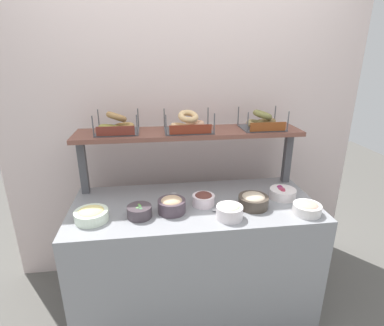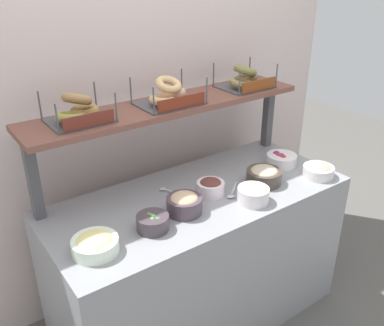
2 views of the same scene
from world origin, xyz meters
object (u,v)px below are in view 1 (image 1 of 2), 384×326
at_px(bagel_basket_plain, 188,124).
at_px(bowl_tuna_salad, 253,200).
at_px(serving_spoon_near_plate, 219,208).
at_px(serving_spoon_by_edge, 176,196).
at_px(bagel_basket_everything, 117,125).
at_px(bowl_chocolate_spread, 203,199).
at_px(bowl_scallion_spread, 230,211).
at_px(bowl_beet_salad, 282,193).
at_px(bowl_hummus, 172,205).
at_px(bagel_basket_poppy, 262,122).
at_px(bowl_lox_spread, 307,208).
at_px(bowl_veggie_mix, 139,211).
at_px(bowl_egg_salad, 91,214).

bearing_deg(bagel_basket_plain, bowl_tuna_salad, -43.16).
xyz_separation_m(serving_spoon_near_plate, serving_spoon_by_edge, (-0.26, 0.21, 0.00)).
bearing_deg(bagel_basket_everything, bowl_chocolate_spread, -29.25).
height_order(bowl_scallion_spread, serving_spoon_near_plate, bowl_scallion_spread).
xyz_separation_m(serving_spoon_near_plate, bagel_basket_everything, (-0.64, 0.37, 0.47)).
bearing_deg(bowl_chocolate_spread, bowl_tuna_salad, -13.15).
xyz_separation_m(bowl_beet_salad, bowl_hummus, (-0.77, -0.10, 0.02)).
distance_m(bowl_chocolate_spread, serving_spoon_by_edge, 0.22).
distance_m(serving_spoon_near_plate, bagel_basket_poppy, 0.70).
bearing_deg(bowl_lox_spread, serving_spoon_by_edge, 156.53).
distance_m(serving_spoon_near_plate, bagel_basket_plain, 0.61).
xyz_separation_m(bowl_chocolate_spread, bagel_basket_poppy, (0.47, 0.29, 0.44)).
bearing_deg(bowl_tuna_salad, bowl_beet_salad, 22.83).
bearing_deg(bagel_basket_everything, bowl_veggie_mix, -71.54).
relative_size(serving_spoon_near_plate, bagel_basket_everything, 0.52).
height_order(serving_spoon_near_plate, bagel_basket_plain, bagel_basket_plain).
xyz_separation_m(bowl_hummus, bagel_basket_everything, (-0.33, 0.37, 0.43)).
bearing_deg(serving_spoon_near_plate, serving_spoon_by_edge, 141.14).
bearing_deg(bowl_beet_salad, bowl_hummus, -172.82).
bearing_deg(serving_spoon_near_plate, bagel_basket_poppy, 43.67).
distance_m(bowl_beet_salad, bagel_basket_everything, 1.22).
xyz_separation_m(bowl_chocolate_spread, bowl_egg_salad, (-0.69, -0.10, -0.00)).
distance_m(bowl_chocolate_spread, bowl_beet_salad, 0.56).
bearing_deg(bowl_tuna_salad, serving_spoon_near_plate, 178.75).
xyz_separation_m(bowl_scallion_spread, bowl_egg_salad, (-0.82, 0.08, -0.01)).
distance_m(bowl_egg_salad, bagel_basket_plain, 0.86).
distance_m(bowl_scallion_spread, bagel_basket_everything, 0.94).
bearing_deg(bowl_lox_spread, bowl_chocolate_spread, 162.10).
bearing_deg(serving_spoon_by_edge, bowl_egg_salad, -154.95).
xyz_separation_m(bowl_hummus, bagel_basket_plain, (0.15, 0.35, 0.43)).
height_order(bowl_veggie_mix, bagel_basket_plain, bagel_basket_plain).
height_order(bowl_chocolate_spread, bowl_scallion_spread, bowl_scallion_spread).
bearing_deg(bagel_basket_everything, bowl_egg_salad, -109.49).
height_order(serving_spoon_near_plate, bagel_basket_poppy, bagel_basket_poppy).
bearing_deg(bowl_chocolate_spread, bagel_basket_plain, 103.05).
xyz_separation_m(bowl_veggie_mix, bagel_basket_everything, (-0.14, 0.41, 0.44)).
relative_size(bowl_scallion_spread, bagel_basket_poppy, 0.54).
height_order(bowl_beet_salad, serving_spoon_near_plate, bowl_beet_salad).
distance_m(bowl_scallion_spread, bagel_basket_poppy, 0.73).
height_order(bowl_hummus, bagel_basket_poppy, bagel_basket_poppy).
distance_m(bowl_hummus, bowl_veggie_mix, 0.20).
bearing_deg(bagel_basket_plain, bowl_beet_salad, -22.11).
relative_size(bowl_lox_spread, bowl_tuna_salad, 0.89).
bearing_deg(bagel_basket_everything, bowl_hummus, -48.20).
height_order(bowl_lox_spread, bowl_hummus, bowl_hummus).
height_order(bowl_beet_salad, bowl_veggie_mix, bowl_beet_salad).
bearing_deg(bowl_veggie_mix, bowl_hummus, 9.84).
relative_size(bowl_hummus, bagel_basket_everything, 0.60).
xyz_separation_m(bowl_veggie_mix, bagel_basket_plain, (0.35, 0.38, 0.44)).
relative_size(bowl_lox_spread, bagel_basket_poppy, 0.58).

